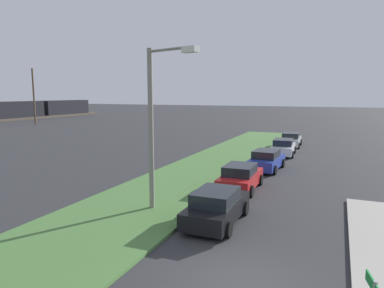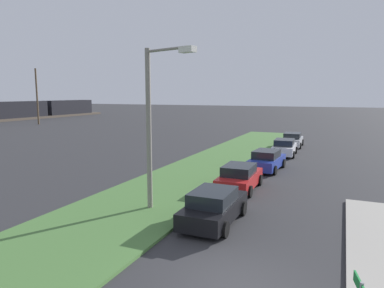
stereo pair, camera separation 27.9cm
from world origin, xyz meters
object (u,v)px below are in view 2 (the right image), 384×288
at_px(parked_car_blue, 267,160).
at_px(parked_car_red, 239,177).
at_px(parked_car_black, 214,207).
at_px(parked_car_white, 284,147).
at_px(streetlight, 154,118).
at_px(parked_car_silver, 292,140).
at_px(distant_utility_pole, 37,97).

bearing_deg(parked_car_blue, parked_car_red, 179.55).
height_order(parked_car_black, parked_car_white, same).
height_order(parked_car_black, streetlight, streetlight).
bearing_deg(streetlight, parked_car_white, -10.04).
height_order(parked_car_red, streetlight, streetlight).
distance_m(parked_car_red, parked_car_silver, 18.25).
distance_m(parked_car_blue, distant_utility_pole, 51.05).
xyz_separation_m(parked_car_silver, streetlight, (-23.47, 3.12, 3.67)).
relative_size(parked_car_white, streetlight, 0.58).
bearing_deg(parked_car_black, parked_car_silver, -0.54).
relative_size(parked_car_black, streetlight, 0.57).
xyz_separation_m(parked_car_red, distant_utility_pole, (27.77, 45.53, 4.28)).
bearing_deg(distant_utility_pole, parked_car_blue, -115.53).
bearing_deg(parked_car_blue, streetlight, 168.20).
distance_m(parked_car_silver, distant_utility_pole, 47.22).
bearing_deg(parked_car_black, parked_car_red, 4.28).
height_order(parked_car_black, parked_car_silver, same).
bearing_deg(parked_car_white, streetlight, 167.32).
distance_m(parked_car_red, parked_car_blue, 5.86).
bearing_deg(parked_car_blue, parked_car_white, 1.56).
xyz_separation_m(parked_car_white, streetlight, (-17.85, 3.16, 3.67)).
bearing_deg(parked_car_red, streetlight, 152.42).
xyz_separation_m(parked_car_black, parked_car_red, (5.53, 0.45, 0.00)).
height_order(parked_car_white, streetlight, streetlight).
distance_m(parked_car_blue, streetlight, 12.03).
distance_m(parked_car_blue, parked_car_white, 6.78).
height_order(parked_car_black, distant_utility_pole, distant_utility_pole).
distance_m(streetlight, distant_utility_pole, 54.16).
bearing_deg(parked_car_white, parked_car_black, 176.98).
height_order(parked_car_red, distant_utility_pole, distant_utility_pole).
xyz_separation_m(parked_car_white, distant_utility_pole, (15.15, 46.10, 4.28)).
bearing_deg(distant_utility_pole, parked_car_white, -108.20).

